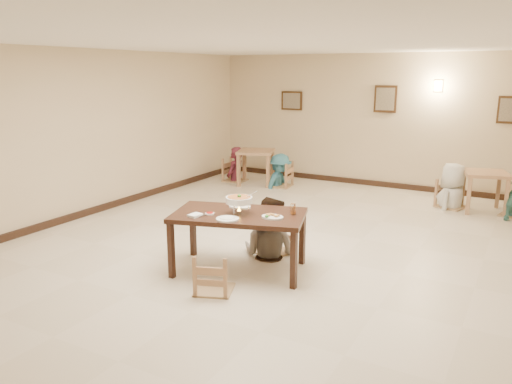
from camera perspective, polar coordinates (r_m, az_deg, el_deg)
The scene contains 29 objects.
floor at distance 7.46m, azimuth 2.84°, elevation -6.75°, with size 10.00×10.00×0.00m, color beige.
ceiling at distance 7.01m, azimuth 3.13°, elevation 16.92°, with size 10.00×10.00×0.00m, color white.
wall_back at distance 11.74m, azimuth 14.00°, elevation 7.85°, with size 10.00×10.00×0.00m, color beige.
wall_left at distance 9.54m, azimuth -19.22°, elevation 6.27°, with size 10.00×10.00×0.00m, color beige.
baseboard_back at distance 11.93m, azimuth 13.57°, elevation 0.95°, with size 8.00×0.06×0.12m, color black.
baseboard_left at distance 9.78m, azimuth -18.45°, elevation -2.12°, with size 0.06×10.00×0.12m, color black.
picture_a at distance 12.44m, azimuth 4.10°, elevation 10.36°, with size 0.55×0.04×0.45m.
picture_b at distance 11.64m, azimuth 14.57°, elevation 10.25°, with size 0.50×0.04×0.60m.
picture_c at distance 11.27m, azimuth 27.00°, elevation 8.36°, with size 0.45×0.04×0.55m.
wall_sconce at distance 11.40m, azimuth 20.10°, elevation 11.32°, with size 0.16×0.05×0.22m, color #FFD88C.
main_table at distance 6.53m, azimuth -1.97°, elevation -3.11°, with size 1.90×1.41×0.80m.
chair_far at distance 7.24m, azimuth 2.00°, elevation -3.21°, with size 0.47×0.47×1.00m.
chair_near at distance 6.01m, azimuth -4.88°, elevation -7.12°, with size 0.44×0.44×0.94m.
main_diner at distance 7.05m, azimuth 1.56°, elevation -0.59°, with size 0.84×0.65×1.73m, color gray.
curry_warmer at distance 6.43m, azimuth -1.96°, elevation -0.93°, with size 0.39×0.35×0.31m.
rice_plate_far at distance 6.77m, azimuth -1.87°, elevation -1.64°, with size 0.31×0.31×0.07m.
rice_plate_near at distance 6.22m, azimuth -3.29°, elevation -3.07°, with size 0.29×0.29×0.07m.
fried_plate at distance 6.28m, azimuth 1.88°, elevation -2.82°, with size 0.28×0.28×0.06m.
chili_dish at distance 6.47m, azimuth -5.31°, elevation -2.46°, with size 0.12×0.12×0.02m.
napkin_cutlery at distance 6.40m, azimuth -6.93°, elevation -2.65°, with size 0.18×0.26×0.03m.
drink_glass at distance 6.45m, azimuth 4.25°, elevation -1.99°, with size 0.07×0.07×0.14m.
bg_table_left at distance 11.69m, azimuth -0.01°, elevation 4.11°, with size 1.03×1.03×0.81m.
bg_table_right at distance 10.33m, azimuth 24.74°, elevation 1.35°, with size 0.95×0.95×0.76m.
bg_chair_ll at distance 12.05m, azimuth -2.41°, elevation 3.70°, with size 0.50×0.50×1.06m.
bg_chair_lr at distance 11.48m, azimuth 2.75°, elevation 3.29°, with size 0.51×0.51×1.09m.
bg_chair_rl at distance 10.40m, azimuth 21.61°, elevation 1.15°, with size 0.49×0.49×1.05m.
bg_diner_a at distance 12.00m, azimuth -2.43°, elevation 5.17°, with size 0.61×0.40×1.67m, color #5A1E2E.
bg_diner_b at distance 11.45m, azimuth 2.76°, elevation 4.38°, with size 0.99×0.57×1.53m, color teal.
bg_diner_c at distance 10.34m, azimuth 21.78°, elevation 3.06°, with size 0.86×0.56×1.75m, color silver.
Camera 1 is at (3.10, -6.27, 2.59)m, focal length 35.00 mm.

